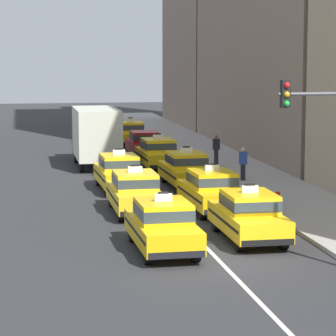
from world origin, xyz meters
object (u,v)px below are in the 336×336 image
taxi_left_second (135,192)px  pedestrian_mid_block (243,164)px  sedan_right_fifth (144,143)px  taxi_left_nearest (163,225)px  box_truck_left_fourth (95,134)px  taxi_right_fourth (158,153)px  pedestrian_near_crosswalk (216,150)px  taxi_left_third (119,171)px  taxi_right_second (211,190)px  taxi_right_sixth (130,133)px  taxi_right_nearest (249,215)px  taxi_right_third (186,169)px  fire_hydrant (277,199)px

taxi_left_second → pedestrian_mid_block: bearing=46.6°
sedan_right_fifth → taxi_left_nearest: bearing=-97.2°
taxi_left_nearest → box_truck_left_fourth: 20.51m
taxi_right_fourth → pedestrian_near_crosswalk: 3.24m
taxi_left_third → pedestrian_near_crosswalk: 8.88m
pedestrian_near_crosswalk → pedestrian_mid_block: 5.43m
taxi_right_second → taxi_right_sixth: size_ratio=1.00×
taxi_left_second → taxi_left_third: bearing=89.6°
taxi_right_nearest → sedan_right_fifth: size_ratio=1.06×
taxi_right_fourth → pedestrian_near_crosswalk: (3.23, -0.21, 0.12)m
taxi_right_nearest → taxi_right_sixth: (-0.15, 28.80, 0.00)m
sedan_right_fifth → taxi_right_second: bearing=-89.9°
taxi_right_sixth → sedan_right_fifth: bearing=-89.7°
taxi_left_second → taxi_left_third: size_ratio=0.99×
taxi_right_third → taxi_right_sixth: size_ratio=1.00×
pedestrian_mid_block → taxi_right_nearest: bearing=-104.5°
taxi_right_third → sedan_right_fifth: bearing=91.2°
taxi_left_third → taxi_right_nearest: size_ratio=1.01×
taxi_right_second → taxi_right_fourth: 12.37m
box_truck_left_fourth → fire_hydrant: bearing=-68.8°
pedestrian_near_crosswalk → pedestrian_mid_block: size_ratio=1.05×
taxi_right_second → taxi_left_second: bearing=177.2°
taxi_right_third → sedan_right_fifth: taxi_right_third is taller
sedan_right_fifth → taxi_right_sixth: 6.03m
sedan_right_fifth → box_truck_left_fourth: bearing=-134.4°
taxi_right_fourth → taxi_right_sixth: (0.01, 11.22, 0.00)m
taxi_left_nearest → pedestrian_near_crosswalk: size_ratio=2.73×
taxi_left_third → pedestrian_mid_block: bearing=8.8°
taxi_left_third → taxi_right_sixth: (2.95, 17.82, 0.00)m
sedan_right_fifth → pedestrian_near_crosswalk: size_ratio=2.57×
box_truck_left_fourth → taxi_right_third: 8.93m
fire_hydrant → taxi_left_second: bearing=170.5°
taxi_right_nearest → pedestrian_near_crosswalk: bearing=80.0°
taxi_right_nearest → taxi_right_second: same height
taxi_right_second → taxi_right_fourth: bearing=90.4°
taxi_left_nearest → taxi_right_second: 6.97m
taxi_right_nearest → taxi_right_fourth: size_ratio=0.99×
sedan_right_fifth → taxi_right_fourth: bearing=-90.4°
taxi_left_nearest → taxi_right_nearest: same height
taxi_left_second → taxi_right_nearest: (3.14, -5.36, 0.00)m
box_truck_left_fourth → taxi_right_fourth: size_ratio=1.51×
box_truck_left_fourth → taxi_right_nearest: box_truck_left_fourth is taller
taxi_left_third → taxi_right_sixth: same height
pedestrian_mid_block → taxi_right_sixth: bearing=100.9°
taxi_right_fourth → sedan_right_fifth: taxi_right_fourth is taller
box_truck_left_fourth → taxi_right_nearest: bearing=-80.1°
pedestrian_near_crosswalk → fire_hydrant: pedestrian_near_crosswalk is taller
taxi_left_third → taxi_right_sixth: 18.07m
taxi_left_nearest → taxi_right_fourth: 18.87m
taxi_left_nearest → taxi_left_third: size_ratio=1.00×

